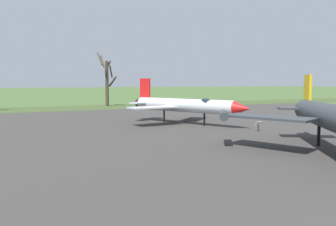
# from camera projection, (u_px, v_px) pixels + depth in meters

# --- Properties ---
(asphalt_apron) EXTENTS (103.85, 62.42, 0.05)m
(asphalt_apron) POSITION_uv_depth(u_px,v_px,m) (142.00, 146.00, 23.81)
(asphalt_apron) COLOR #383533
(asphalt_apron) RESTS_ON ground
(grass_verge_strip) EXTENTS (163.85, 12.00, 0.06)m
(grass_verge_strip) POSITION_uv_depth(u_px,v_px,m) (58.00, 109.00, 57.07)
(grass_verge_strip) COLOR #3A4B26
(grass_verge_strip) RESTS_ON ground
(jet_fighter_front_left) EXTENTS (10.78, 13.50, 4.81)m
(jet_fighter_front_left) POSITION_uv_depth(u_px,v_px,m) (185.00, 105.00, 35.88)
(jet_fighter_front_left) COLOR silver
(jet_fighter_front_left) RESTS_ON ground
(info_placard_front_left) EXTENTS (0.59, 0.35, 0.93)m
(info_placard_front_left) POSITION_uv_depth(u_px,v_px,m) (258.00, 125.00, 30.59)
(info_placard_front_left) COLOR black
(info_placard_front_left) RESTS_ON ground
(bare_tree_backdrop_extra) EXTENTS (3.09, 2.99, 9.78)m
(bare_tree_backdrop_extra) POSITION_uv_depth(u_px,v_px,m) (107.00, 80.00, 62.56)
(bare_tree_backdrop_extra) COLOR #42382D
(bare_tree_backdrop_extra) RESTS_ON ground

